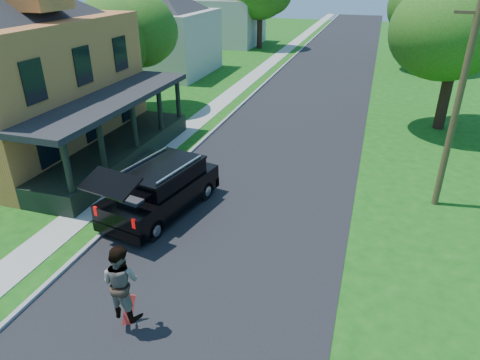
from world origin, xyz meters
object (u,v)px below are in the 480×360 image
(black_suv, at_px, (161,190))
(tree_right_near, at_px, (460,23))
(utility_pole_near, at_px, (457,107))
(skateboarder, at_px, (121,281))

(black_suv, bearing_deg, tree_right_near, 61.91)
(utility_pole_near, bearing_deg, skateboarder, -125.03)
(black_suv, bearing_deg, skateboarder, -61.06)
(tree_right_near, bearing_deg, skateboarder, -115.50)
(skateboarder, relative_size, tree_right_near, 0.23)
(tree_right_near, distance_m, utility_pole_near, 9.66)
(skateboarder, bearing_deg, tree_right_near, -108.01)
(black_suv, relative_size, skateboarder, 2.77)
(black_suv, distance_m, skateboarder, 5.79)
(skateboarder, xyz_separation_m, utility_pole_near, (8.00, 9.22, 2.37))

